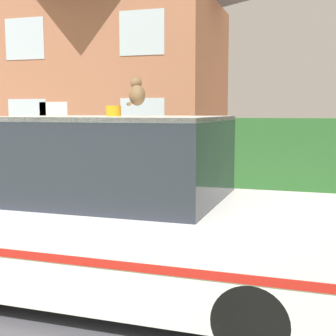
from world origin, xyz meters
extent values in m
cube|color=#424247|center=(0.00, 4.00, 0.01)|extent=(28.00, 5.40, 0.01)
cube|color=#2D662D|center=(0.51, 8.66, 0.84)|extent=(8.00, 0.52, 1.67)
cylinder|color=black|center=(1.83, 2.17, 0.30)|extent=(0.58, 0.21, 0.58)
cylinder|color=black|center=(1.85, 3.77, 0.30)|extent=(0.58, 0.21, 0.58)
cylinder|color=black|center=(-0.80, 3.81, 0.30)|extent=(0.58, 0.21, 0.58)
cube|color=white|center=(0.51, 2.99, 0.57)|extent=(4.30, 1.87, 0.81)
cube|color=#232833|center=(0.39, 2.99, 1.37)|extent=(2.07, 1.66, 0.79)
cube|color=white|center=(0.39, 2.99, 1.74)|extent=(2.07, 1.66, 0.04)
cube|color=red|center=(0.50, 2.08, 0.63)|extent=(4.06, 0.07, 0.07)
cube|color=red|center=(0.53, 3.90, 0.63)|extent=(4.06, 0.07, 0.07)
cylinder|color=orange|center=(0.39, 2.99, 1.81)|extent=(0.14, 0.14, 0.10)
ellipsoid|color=brown|center=(0.58, 3.14, 1.96)|extent=(0.24, 0.28, 0.20)
ellipsoid|color=white|center=(0.54, 3.21, 1.95)|extent=(0.11, 0.10, 0.11)
sphere|color=brown|center=(0.53, 3.22, 2.08)|extent=(0.12, 0.12, 0.12)
cone|color=brown|center=(0.56, 3.24, 2.13)|extent=(0.05, 0.05, 0.05)
cone|color=brown|center=(0.50, 3.21, 2.13)|extent=(0.05, 0.05, 0.05)
cylinder|color=brown|center=(0.53, 3.03, 1.88)|extent=(0.11, 0.18, 0.03)
cube|color=#A86B4C|center=(-4.66, 14.81, 2.77)|extent=(7.21, 5.44, 5.54)
cube|color=white|center=(-5.68, 12.08, 1.05)|extent=(1.00, 0.02, 2.10)
cube|color=silver|center=(-6.65, 12.08, 1.55)|extent=(1.40, 0.02, 1.30)
cube|color=silver|center=(-2.68, 12.08, 1.55)|extent=(1.40, 0.02, 1.30)
cube|color=silver|center=(-6.65, 12.08, 4.10)|extent=(1.40, 0.02, 1.30)
cube|color=silver|center=(-2.68, 12.08, 4.10)|extent=(1.40, 0.02, 1.30)
camera|label=1|loc=(2.20, -1.13, 1.81)|focal=50.00mm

